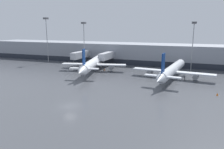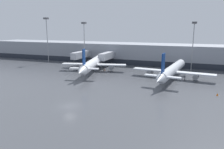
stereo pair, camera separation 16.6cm
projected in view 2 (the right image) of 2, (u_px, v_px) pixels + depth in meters
The scene contains 9 objects.
ground_plane at pixel (69, 106), 46.49m from camera, with size 320.00×320.00×0.00m, color #424449.
terminal_building at pixel (138, 53), 102.22m from camera, with size 160.00×29.77×9.00m.
parked_jet_1 at pixel (94, 63), 83.37m from camera, with size 24.63×40.21×9.79m.
parked_jet_2 at pixel (172, 70), 70.99m from camera, with size 26.53×36.62×9.61m.
traffic_cone_0 at pixel (217, 94), 53.63m from camera, with size 0.49×0.49×0.61m.
traffic_cone_1 at pixel (105, 69), 84.99m from camera, with size 0.44×0.44×0.74m.
apron_light_mast_2 at pixel (84, 31), 98.65m from camera, with size 1.80×1.80×18.75m.
apron_light_mast_3 at pixel (47, 28), 101.31m from camera, with size 1.80×1.80×20.85m.
apron_light_mast_4 at pixel (194, 32), 82.41m from camera, with size 1.80×1.80×18.52m.
Camera 2 is at (23.94, -38.04, 16.44)m, focal length 35.00 mm.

